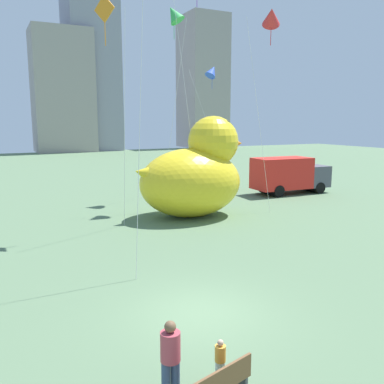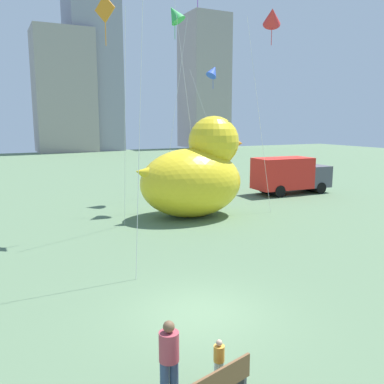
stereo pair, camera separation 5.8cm
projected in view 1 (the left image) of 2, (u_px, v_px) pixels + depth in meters
ground_plane at (201, 313)px, 12.37m from camera, size 140.00×140.00×0.00m
person_adult at (170, 356)px, 8.46m from camera, size 0.42×0.42×1.70m
person_child at (220, 359)px, 9.06m from camera, size 0.24×0.24×0.99m
giant_inflatable_duck at (195, 174)px, 24.69m from camera, size 7.20×4.62×5.97m
box_truck at (289, 175)px, 32.63m from camera, size 6.33×2.61×2.85m
city_skyline at (60, 71)px, 76.79m from camera, size 87.13×12.43×38.87m
kite_blue at (212, 71)px, 41.01m from camera, size 3.60×3.46×11.29m
kite_green at (174, 14)px, 29.14m from camera, size 2.17×2.14×13.84m
kite_red at (271, 17)px, 25.53m from camera, size 2.28×2.35×12.79m
kite_orange at (106, 20)px, 20.01m from camera, size 1.29×1.67×11.62m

